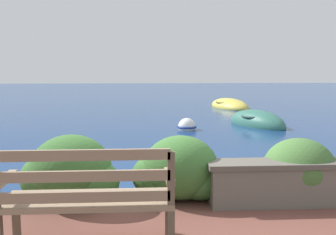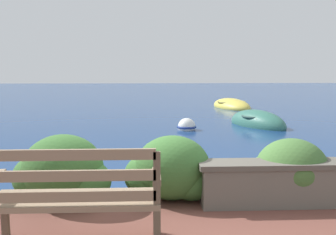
# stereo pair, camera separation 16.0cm
# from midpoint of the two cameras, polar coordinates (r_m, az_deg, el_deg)

# --- Properties ---
(ground_plane) EXTENTS (80.00, 80.00, 0.00)m
(ground_plane) POSITION_cam_midpoint_polar(r_m,az_deg,el_deg) (5.07, 1.34, -13.24)
(ground_plane) COLOR navy
(park_bench) EXTENTS (1.49, 0.48, 0.93)m
(park_bench) POSITION_cam_midpoint_polar(r_m,az_deg,el_deg) (3.38, -13.46, -11.53)
(park_bench) COLOR brown
(park_bench) RESTS_ON patio_terrace
(stone_wall) EXTENTS (1.69, 0.39, 0.51)m
(stone_wall) POSITION_cam_midpoint_polar(r_m,az_deg,el_deg) (4.56, 15.59, -9.52)
(stone_wall) COLOR #666056
(stone_wall) RESTS_ON patio_terrace
(hedge_clump_left) EXTENTS (1.19, 0.86, 0.81)m
(hedge_clump_left) POSITION_cam_midpoint_polar(r_m,az_deg,el_deg) (4.62, -15.69, -8.16)
(hedge_clump_left) COLOR #38662D
(hedge_clump_left) RESTS_ON patio_terrace
(hedge_clump_centre) EXTENTS (1.14, 0.82, 0.77)m
(hedge_clump_centre) POSITION_cam_midpoint_polar(r_m,az_deg,el_deg) (4.57, 0.69, -8.21)
(hedge_clump_centre) COLOR #38662D
(hedge_clump_centre) RESTS_ON patio_terrace
(hedge_clump_right) EXTENTS (1.09, 0.78, 0.74)m
(hedge_clump_right) POSITION_cam_midpoint_polar(r_m,az_deg,el_deg) (4.83, 18.20, -7.92)
(hedge_clump_right) COLOR #426B33
(hedge_clump_right) RESTS_ON patio_terrace
(rowboat_nearest) EXTENTS (1.86, 2.48, 0.87)m
(rowboat_nearest) POSITION_cam_midpoint_polar(r_m,az_deg,el_deg) (12.07, 13.01, -0.86)
(rowboat_nearest) COLOR #336B5B
(rowboat_nearest) RESTS_ON ground_plane
(rowboat_mid) EXTENTS (1.87, 3.05, 0.74)m
(rowboat_mid) POSITION_cam_midpoint_polar(r_m,az_deg,el_deg) (17.38, 9.08, 1.73)
(rowboat_mid) COLOR #DBC64C
(rowboat_mid) RESTS_ON ground_plane
(mooring_buoy) EXTENTS (0.57, 0.57, 0.52)m
(mooring_buoy) POSITION_cam_midpoint_polar(r_m,az_deg,el_deg) (10.96, 2.47, -1.43)
(mooring_buoy) COLOR white
(mooring_buoy) RESTS_ON ground_plane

